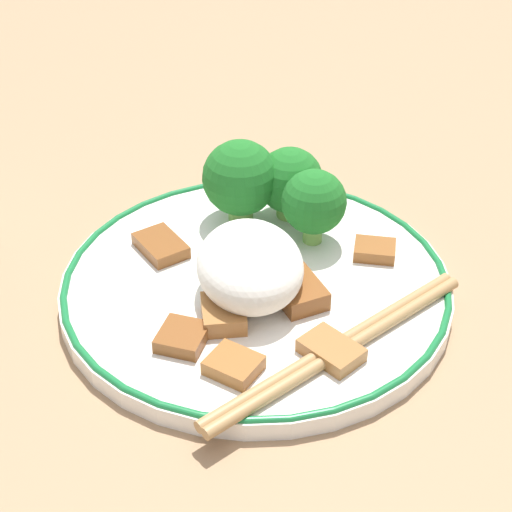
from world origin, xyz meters
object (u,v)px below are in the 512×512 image
object	(u,v)px
broccoli_back_center	(290,181)
chopsticks	(339,348)
plate	(256,285)
broccoli_back_left	(314,203)
broccoli_back_right	(234,179)

from	to	relation	value
broccoli_back_center	chopsticks	distance (m)	0.16
plate	broccoli_back_left	world-z (taller)	broccoli_back_left
broccoli_back_center	broccoli_back_left	bearing A→B (deg)	-163.78
broccoli_back_center	broccoli_back_right	xyz separation A→B (m)	(0.00, 0.04, 0.01)
plate	chopsticks	bearing A→B (deg)	-153.94
chopsticks	plate	bearing A→B (deg)	26.06
broccoli_back_right	chopsticks	xyz separation A→B (m)	(-0.15, -0.04, -0.03)
broccoli_back_left	chopsticks	bearing A→B (deg)	176.02
broccoli_back_left	plate	bearing A→B (deg)	130.48
broccoli_back_right	chopsticks	bearing A→B (deg)	-164.43
plate	chopsticks	world-z (taller)	chopsticks
broccoli_back_center	broccoli_back_right	bearing A→B (deg)	89.59
broccoli_back_center	broccoli_back_right	world-z (taller)	broccoli_back_right
plate	chopsticks	size ratio (longest dim) A/B	1.43
chopsticks	broccoli_back_right	bearing A→B (deg)	15.57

